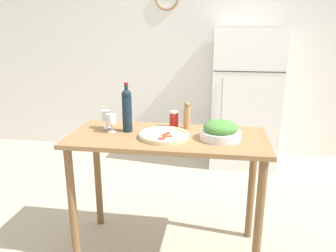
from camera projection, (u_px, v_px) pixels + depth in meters
ground_plane at (167, 247)px, 2.54m from camera, size 14.00×14.00×0.00m
wall_back at (193, 55)px, 4.27m from camera, size 6.40×0.08×2.60m
refrigerator at (245, 98)px, 3.95m from camera, size 0.78×0.68×1.64m
prep_counter at (167, 156)px, 2.32m from camera, size 1.38×0.61×0.91m
wine_bottle at (127, 109)px, 2.32m from camera, size 0.07×0.07×0.35m
wine_glass_near at (111, 120)px, 2.33m from camera, size 0.07×0.07×0.14m
wine_glass_far at (106, 116)px, 2.41m from camera, size 0.07×0.07×0.14m
pepper_mill at (187, 116)px, 2.41m from camera, size 0.05×0.05×0.21m
salad_bowl at (221, 131)px, 2.19m from camera, size 0.27×0.27×0.13m
homemade_pizza at (164, 135)px, 2.23m from camera, size 0.34×0.34×0.03m
salt_canister at (174, 119)px, 2.45m from camera, size 0.07×0.07×0.12m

